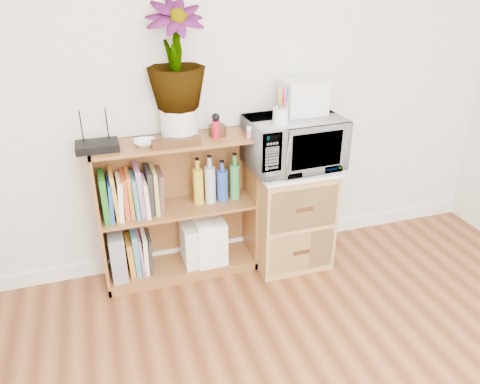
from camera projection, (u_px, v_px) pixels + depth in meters
name	position (u px, v px, depth m)	size (l,w,h in m)	color
skirting_board	(225.00, 245.00, 3.41)	(4.00, 0.02, 0.10)	white
bookshelf	(178.00, 210.00, 3.01)	(1.00, 0.30, 0.95)	brown
wicker_unit	(289.00, 215.00, 3.21)	(0.50, 0.45, 0.70)	#9E7542
microwave	(294.00, 143.00, 2.96)	(0.59, 0.40, 0.32)	silver
pen_cup	(280.00, 116.00, 2.76)	(0.09, 0.09, 0.10)	silver
small_appliance	(303.00, 97.00, 2.94)	(0.27, 0.22, 0.21)	silver
router	(97.00, 146.00, 2.65)	(0.24, 0.16, 0.04)	black
white_bowl	(145.00, 143.00, 2.72)	(0.13, 0.13, 0.03)	white
plant_pot	(179.00, 124.00, 2.79)	(0.22, 0.22, 0.19)	silver
potted_plant	(175.00, 56.00, 2.61)	(0.33, 0.33, 0.60)	#2F7634
trinket_box	(176.00, 143.00, 2.70)	(0.28, 0.07, 0.05)	#36200E
kokeshi_doll	(216.00, 130.00, 2.81)	(0.05, 0.05, 0.11)	maroon
wooden_bowl	(217.00, 130.00, 2.87)	(0.11, 0.11, 0.06)	#34200E
paint_jars	(254.00, 132.00, 2.84)	(0.12, 0.04, 0.06)	pink
file_box	(117.00, 253.00, 3.01)	(0.09, 0.25, 0.31)	gray
magazine_holder_left	(189.00, 244.00, 3.13)	(0.09, 0.23, 0.28)	silver
magazine_holder_mid	(202.00, 239.00, 3.15)	(0.10, 0.26, 0.32)	white
magazine_holder_right	(216.00, 238.00, 3.18)	(0.10, 0.25, 0.31)	white
cookbooks	(132.00, 194.00, 2.86)	(0.38, 0.20, 0.31)	#1C691C
liquor_bottles	(222.00, 180.00, 3.01)	(0.39, 0.07, 0.31)	gold
lower_books	(139.00, 253.00, 3.06)	(0.16, 0.19, 0.30)	#C47622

